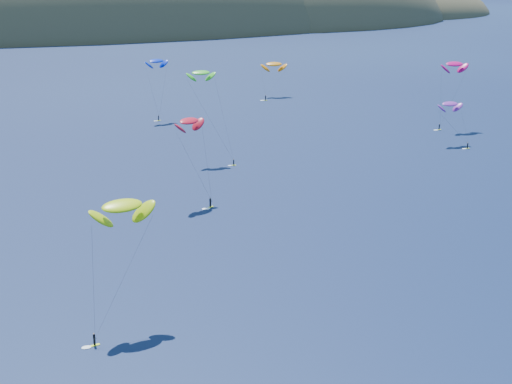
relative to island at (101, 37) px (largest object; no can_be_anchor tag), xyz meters
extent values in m
ellipsoid|color=#3D3526|center=(-19.40, -2.36, -1.86)|extent=(600.00, 300.00, 210.00)
ellipsoid|color=#3D3526|center=(140.60, -22.36, 1.38)|extent=(320.00, 220.00, 156.00)
ellipsoid|color=#3D3526|center=(260.60, 17.64, 5.70)|extent=(240.00, 180.00, 84.00)
cube|color=#E3FF1C|center=(-74.41, -513.89, 10.78)|extent=(1.49, 0.65, 0.08)
cylinder|color=black|center=(-74.41, -513.89, 11.68)|extent=(0.34, 0.34, 1.54)
sphere|color=#8C6047|center=(-74.41, -513.89, 12.58)|extent=(0.26, 0.26, 0.26)
ellipsoid|color=#B0CF0D|center=(-68.32, -507.09, 28.69)|extent=(9.91, 5.81, 5.21)
cube|color=#E3FF1C|center=(-27.38, -433.86, 10.77)|extent=(1.29, 0.48, 0.07)
cylinder|color=black|center=(-27.38, -433.86, 11.56)|extent=(0.29, 0.29, 1.34)
sphere|color=#8C6047|center=(-27.38, -433.86, 12.34)|extent=(0.23, 0.23, 0.23)
ellipsoid|color=green|center=(-33.00, -424.07, 33.95)|extent=(7.62, 4.08, 4.09)
cube|color=#E3FF1C|center=(-34.21, -374.33, 10.77)|extent=(1.41, 0.72, 0.07)
cylinder|color=black|center=(-34.21, -374.33, 11.62)|extent=(0.32, 0.32, 1.45)
sphere|color=#8C6047|center=(-34.21, -374.33, 12.47)|extent=(0.24, 0.24, 0.24)
ellipsoid|color=#011CB6|center=(-33.51, -371.44, 30.19)|extent=(8.47, 5.47, 4.36)
cube|color=#E3FF1C|center=(40.86, -440.26, 10.77)|extent=(1.36, 0.40, 0.08)
cylinder|color=black|center=(40.86, -440.26, 11.63)|extent=(0.32, 0.32, 1.46)
sphere|color=#8C6047|center=(40.86, -440.26, 12.48)|extent=(0.24, 0.24, 0.24)
ellipsoid|color=purple|center=(38.94, -432.89, 22.43)|extent=(7.76, 3.63, 4.33)
cube|color=#E3FF1C|center=(46.39, -417.76, 10.78)|extent=(1.48, 0.44, 0.08)
cylinder|color=black|center=(46.39, -417.76, 11.71)|extent=(0.35, 0.35, 1.58)
sphere|color=#8C6047|center=(46.39, -417.76, 12.63)|extent=(0.27, 0.27, 0.27)
ellipsoid|color=#B3065C|center=(51.54, -415.68, 30.98)|extent=(9.29, 4.36, 5.17)
cube|color=#E3FF1C|center=(-42.51, -463.46, 10.78)|extent=(1.68, 1.24, 0.09)
cylinder|color=black|center=(-42.51, -463.46, 11.82)|extent=(0.39, 0.39, 1.77)
sphere|color=#8C6047|center=(-42.51, -463.46, 12.85)|extent=(0.30, 0.30, 0.30)
ellipsoid|color=#B71124|center=(-45.00, -456.82, 28.83)|extent=(8.69, 7.12, 4.41)
cube|color=#E3FF1C|center=(11.80, -353.66, 10.78)|extent=(1.62, 0.79, 0.09)
cylinder|color=black|center=(11.80, -353.66, 11.76)|extent=(0.37, 0.37, 1.67)
sphere|color=#8C6047|center=(11.80, -353.66, 12.73)|extent=(0.28, 0.28, 0.28)
ellipsoid|color=#D06F0A|center=(18.55, -344.97, 23.07)|extent=(10.53, 6.63, 5.45)
camera|label=1|loc=(-83.19, -604.89, 62.92)|focal=50.00mm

